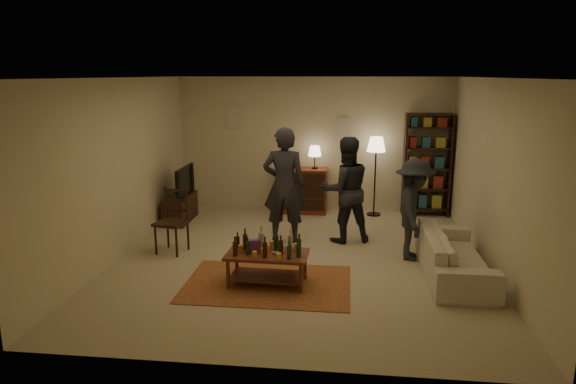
% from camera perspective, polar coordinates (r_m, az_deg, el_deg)
% --- Properties ---
extents(floor, '(6.00, 6.00, 0.00)m').
position_cam_1_polar(floor, '(7.89, 1.26, -7.43)').
color(floor, '#C6B793').
rests_on(floor, ground).
extents(room_shell, '(6.00, 6.00, 6.00)m').
position_cam_1_polar(room_shell, '(10.47, -0.74, 7.85)').
color(room_shell, beige).
rests_on(room_shell, ground).
extents(rug, '(2.20, 1.50, 0.01)m').
position_cam_1_polar(rug, '(6.99, -2.29, -10.14)').
color(rug, maroon).
rests_on(rug, ground).
extents(coffee_table, '(1.10, 0.62, 0.78)m').
position_cam_1_polar(coffee_table, '(6.85, -2.32, -7.12)').
color(coffee_table, brown).
rests_on(coffee_table, ground).
extents(dining_chair, '(0.53, 0.53, 1.04)m').
position_cam_1_polar(dining_chair, '(8.26, -12.64, -2.80)').
color(dining_chair, black).
rests_on(dining_chair, ground).
extents(tv_stand, '(0.40, 1.00, 1.06)m').
position_cam_1_polar(tv_stand, '(9.96, -11.89, -1.04)').
color(tv_stand, black).
rests_on(tv_stand, ground).
extents(dresser, '(1.00, 0.50, 1.36)m').
position_cam_1_polar(dresser, '(10.37, 1.60, 0.30)').
color(dresser, brown).
rests_on(dresser, ground).
extents(bookshelf, '(0.90, 0.34, 2.02)m').
position_cam_1_polar(bookshelf, '(10.41, 15.17, 3.04)').
color(bookshelf, black).
rests_on(bookshelf, ground).
extents(floor_lamp, '(0.36, 0.36, 1.56)m').
position_cam_1_polar(floor_lamp, '(10.13, 9.76, 4.65)').
color(floor_lamp, black).
rests_on(floor_lamp, ground).
extents(sofa, '(0.81, 2.08, 0.61)m').
position_cam_1_polar(sofa, '(7.54, 17.98, -6.62)').
color(sofa, beige).
rests_on(sofa, ground).
extents(person_left, '(0.71, 0.47, 1.93)m').
position_cam_1_polar(person_left, '(8.41, -0.42, 0.73)').
color(person_left, '#24242B').
rests_on(person_left, ground).
extents(person_right, '(1.02, 0.89, 1.76)m').
position_cam_1_polar(person_right, '(8.53, 6.41, 0.24)').
color(person_right, '#23232A').
rests_on(person_right, ground).
extents(person_by_sofa, '(0.66, 1.04, 1.54)m').
position_cam_1_polar(person_by_sofa, '(7.90, 13.81, -1.92)').
color(person_by_sofa, '#24252B').
rests_on(person_by_sofa, ground).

